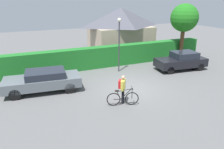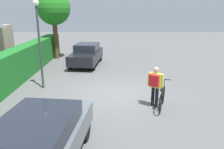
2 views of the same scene
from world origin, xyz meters
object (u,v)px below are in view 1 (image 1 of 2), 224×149
parked_car_far (181,61)px  street_lamp (119,38)px  bicycle (123,98)px  parked_car_near (43,80)px  person_rider (122,86)px  tree_kerbside (184,18)px

parked_car_far → street_lamp: (-4.83, 1.62, 1.94)m
parked_car_far → bicycle: bearing=-152.6°
parked_car_near → parked_car_far: bearing=-0.0°
parked_car_far → street_lamp: bearing=161.5°
parked_car_near → person_rider: (3.76, -3.43, 0.25)m
person_rider → tree_kerbside: (9.21, 6.04, 2.80)m
parked_car_near → bicycle: 5.22m
bicycle → street_lamp: bearing=66.5°
parked_car_far → tree_kerbside: tree_kerbside is taller
tree_kerbside → person_rider: bearing=-146.7°
parked_car_near → bicycle: bearing=-45.5°
street_lamp → tree_kerbside: tree_kerbside is taller
parked_car_near → street_lamp: (5.96, 1.61, 1.96)m
street_lamp → tree_kerbside: 7.16m
person_rider → parked_car_far: bearing=26.0°
bicycle → street_lamp: street_lamp is taller
parked_car_far → street_lamp: 5.45m
street_lamp → parked_car_far: bearing=-18.5°
street_lamp → parked_car_near: bearing=-164.9°
person_rider → street_lamp: 5.77m
parked_car_near → parked_car_far: parked_car_far is taller
parked_car_near → tree_kerbside: (12.97, 2.61, 3.05)m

